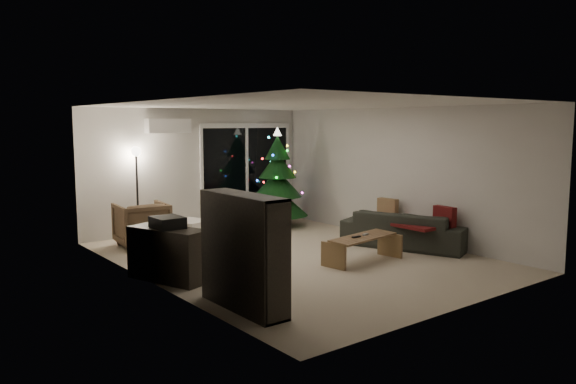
% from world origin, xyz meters
% --- Properties ---
extents(room, '(6.50, 7.51, 2.60)m').
position_xyz_m(room, '(0.46, 1.49, 1.02)').
color(room, beige).
rests_on(room, ground).
extents(bookshelf, '(0.37, 1.39, 1.38)m').
position_xyz_m(bookshelf, '(-2.25, -1.66, 0.69)').
color(bookshelf, black).
rests_on(bookshelf, floor).
extents(media_cabinet, '(0.82, 1.28, 0.75)m').
position_xyz_m(media_cabinet, '(-2.25, 0.01, 0.37)').
color(media_cabinet, black).
rests_on(media_cabinet, floor).
extents(stereo, '(0.38, 0.45, 0.16)m').
position_xyz_m(stereo, '(-2.25, 0.01, 0.83)').
color(stereo, black).
rests_on(stereo, media_cabinet).
extents(armchair, '(0.95, 0.97, 0.80)m').
position_xyz_m(armchair, '(-1.65, 2.32, 0.40)').
color(armchair, '#433024').
rests_on(armchair, floor).
extents(ottoman, '(0.71, 0.71, 0.49)m').
position_xyz_m(ottoman, '(-1.02, 1.69, 0.25)').
color(ottoman, white).
rests_on(ottoman, floor).
extents(cardboard_box_a, '(0.51, 0.46, 0.30)m').
position_xyz_m(cardboard_box_a, '(-1.84, 0.26, 0.15)').
color(cardboard_box_a, beige).
rests_on(cardboard_box_a, floor).
extents(cardboard_box_b, '(0.41, 0.35, 0.25)m').
position_xyz_m(cardboard_box_b, '(-0.28, 0.76, 0.12)').
color(cardboard_box_b, beige).
rests_on(cardboard_box_b, floor).
extents(side_table, '(0.39, 0.39, 0.45)m').
position_xyz_m(side_table, '(0.42, 2.44, 0.22)').
color(side_table, black).
rests_on(side_table, floor).
extents(floor_lamp, '(0.27, 0.27, 1.70)m').
position_xyz_m(floor_lamp, '(-1.40, 3.07, 0.85)').
color(floor_lamp, black).
rests_on(floor_lamp, floor).
extents(sofa, '(1.59, 2.34, 0.64)m').
position_xyz_m(sofa, '(2.05, -0.60, 0.32)').
color(sofa, '#282B25').
rests_on(sofa, floor).
extents(sofa_throw, '(0.68, 1.57, 0.05)m').
position_xyz_m(sofa_throw, '(1.95, -0.60, 0.46)').
color(sofa_throw, maroon).
rests_on(sofa_throw, sofa).
extents(cushion_a, '(0.16, 0.43, 0.42)m').
position_xyz_m(cushion_a, '(2.30, 0.05, 0.58)').
color(cushion_a, '#977552').
rests_on(cushion_a, sofa).
extents(cushion_b, '(0.15, 0.43, 0.42)m').
position_xyz_m(cushion_b, '(2.30, -1.25, 0.58)').
color(cushion_b, maroon).
rests_on(cushion_b, sofa).
extents(coffee_table, '(1.38, 0.67, 0.42)m').
position_xyz_m(coffee_table, '(0.66, -0.93, 0.21)').
color(coffee_table, brown).
rests_on(coffee_table, floor).
extents(remote_a, '(0.17, 0.05, 0.02)m').
position_xyz_m(remote_a, '(0.51, -0.93, 0.43)').
color(remote_a, black).
rests_on(remote_a, coffee_table).
extents(remote_b, '(0.16, 0.09, 0.02)m').
position_xyz_m(remote_b, '(0.76, -0.88, 0.43)').
color(remote_b, slate).
rests_on(remote_b, coffee_table).
extents(christmas_tree, '(1.50, 1.50, 2.12)m').
position_xyz_m(christmas_tree, '(1.47, 2.44, 1.06)').
color(christmas_tree, black).
rests_on(christmas_tree, floor).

